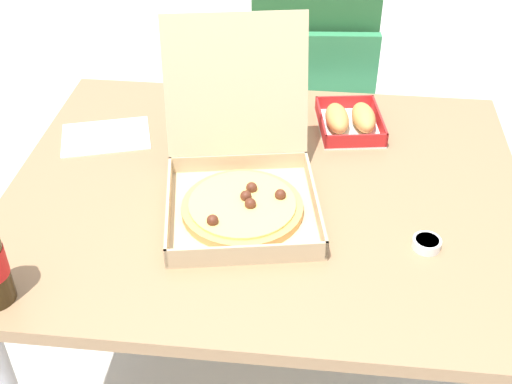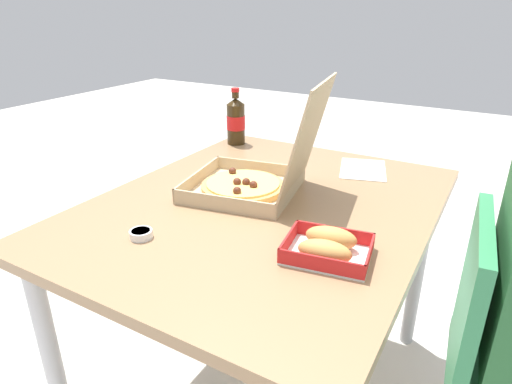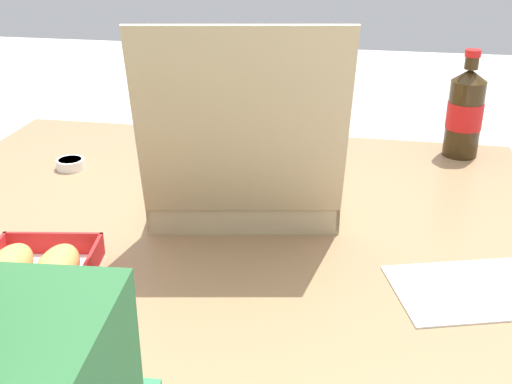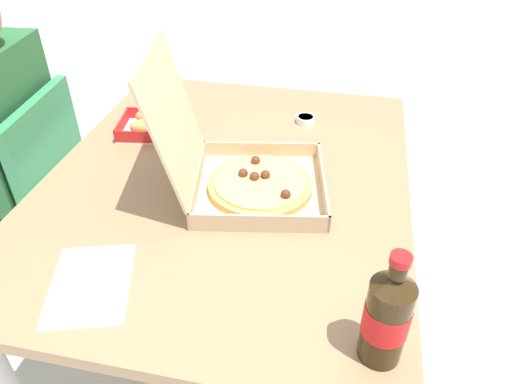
# 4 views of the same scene
# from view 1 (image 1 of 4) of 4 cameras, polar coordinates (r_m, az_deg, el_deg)

# --- Properties ---
(dining_table) EXTENTS (1.13, 0.91, 0.72)m
(dining_table) POSITION_cam_1_polar(r_m,az_deg,el_deg) (1.50, 0.79, -2.10)
(dining_table) COLOR #997551
(dining_table) RESTS_ON ground_plane
(chair) EXTENTS (0.43, 0.43, 0.83)m
(chair) POSITION_cam_1_polar(r_m,az_deg,el_deg) (2.15, 4.54, 6.17)
(chair) COLOR #338451
(chair) RESTS_ON ground_plane
(diner_person) EXTENTS (0.37, 0.43, 1.15)m
(diner_person) POSITION_cam_1_polar(r_m,az_deg,el_deg) (2.10, 4.75, 11.82)
(diner_person) COLOR #333847
(diner_person) RESTS_ON ground_plane
(pizza_box_open) EXTENTS (0.37, 0.44, 0.35)m
(pizza_box_open) POSITION_cam_1_polar(r_m,az_deg,el_deg) (1.38, -1.29, 0.72)
(pizza_box_open) COLOR tan
(pizza_box_open) RESTS_ON dining_table
(bread_side_box) EXTENTS (0.18, 0.21, 0.06)m
(bread_side_box) POSITION_cam_1_polar(r_m,az_deg,el_deg) (1.65, 8.13, 6.21)
(bread_side_box) COLOR white
(bread_side_box) RESTS_ON dining_table
(paper_menu) EXTENTS (0.24, 0.21, 0.00)m
(paper_menu) POSITION_cam_1_polar(r_m,az_deg,el_deg) (1.66, -12.85, 4.70)
(paper_menu) COLOR white
(paper_menu) RESTS_ON dining_table
(dipping_sauce_cup) EXTENTS (0.06, 0.06, 0.02)m
(dipping_sauce_cup) POSITION_cam_1_polar(r_m,az_deg,el_deg) (1.33, 14.54, -4.29)
(dipping_sauce_cup) COLOR white
(dipping_sauce_cup) RESTS_ON dining_table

